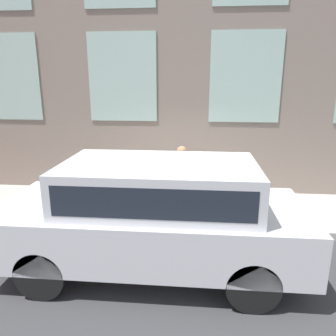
{
  "coord_description": "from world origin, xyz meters",
  "views": [
    {
      "loc": [
        -6.17,
        -0.4,
        3.11
      ],
      "look_at": [
        0.81,
        0.24,
        1.2
      ],
      "focal_mm": 35.0,
      "sensor_mm": 36.0,
      "label": 1
    }
  ],
  "objects": [
    {
      "name": "sidewalk",
      "position": [
        1.17,
        0.0,
        0.08
      ],
      "size": [
        2.35,
        60.0,
        0.16
      ],
      "color": "#B2ADA3",
      "rests_on": "ground_plane"
    },
    {
      "name": "fire_hydrant",
      "position": [
        0.62,
        0.53,
        0.61
      ],
      "size": [
        0.34,
        0.45,
        0.87
      ],
      "color": "gray",
      "rests_on": "sidewalk"
    },
    {
      "name": "ground_plane",
      "position": [
        0.0,
        0.0,
        0.0
      ],
      "size": [
        80.0,
        80.0,
        0.0
      ],
      "primitive_type": "plane",
      "color": "#38383A"
    },
    {
      "name": "parked_truck_silver_near",
      "position": [
        -1.31,
        0.25,
        1.06
      ],
      "size": [
        1.99,
        4.86,
        1.86
      ],
      "color": "black",
      "rests_on": "ground_plane"
    },
    {
      "name": "person",
      "position": [
        1.0,
        -0.06,
        1.06
      ],
      "size": [
        0.36,
        0.24,
        1.5
      ],
      "rotation": [
        0.0,
        0.0,
        1.03
      ],
      "color": "#998466",
      "rests_on": "sidewalk"
    },
    {
      "name": "building_facade",
      "position": [
        2.49,
        0.0,
        3.85
      ],
      "size": [
        0.33,
        40.0,
        7.68
      ],
      "color": "gray",
      "rests_on": "ground_plane"
    }
  ]
}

